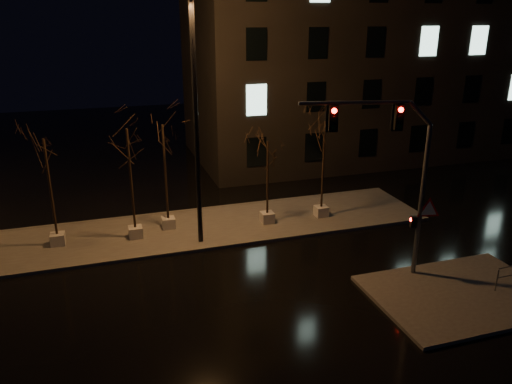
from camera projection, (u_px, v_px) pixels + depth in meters
name	position (u px, v px, depth m)	size (l,w,h in m)	color
ground	(252.00, 282.00, 20.59)	(90.00, 90.00, 0.00)	black
median	(218.00, 226.00, 25.95)	(22.00, 5.00, 0.15)	#4E4B45
sidewalk_corner	(461.00, 294.00, 19.56)	(7.00, 5.00, 0.15)	#4E4B45
building	(357.00, 56.00, 38.25)	(25.00, 12.00, 15.00)	black
tree_0	(47.00, 163.00, 22.34)	(1.80, 1.80, 5.28)	#B3AFA7
tree_1	(129.00, 154.00, 23.01)	(1.80, 1.80, 5.55)	#B3AFA7
tree_2	(164.00, 149.00, 24.12)	(1.80, 1.80, 5.50)	#B3AFA7
tree_3	(268.00, 160.00, 25.06)	(1.80, 1.80, 4.48)	#B3AFA7
tree_4	(324.00, 143.00, 25.68)	(1.80, 1.80, 5.33)	#B3AFA7
traffic_signal_mast	(396.00, 164.00, 19.40)	(5.83, 1.44, 7.28)	#53565A
streetlight_main	(195.00, 107.00, 21.86)	(2.80, 0.82, 11.22)	black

